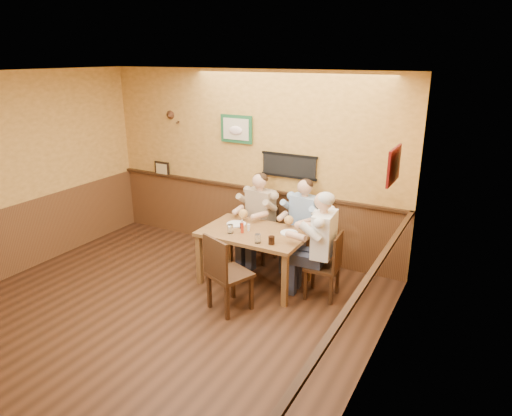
{
  "coord_description": "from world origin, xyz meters",
  "views": [
    {
      "loc": [
        3.36,
        -3.47,
        2.99
      ],
      "look_at": [
        0.69,
        1.45,
        1.1
      ],
      "focal_mm": 32.0,
      "sensor_mm": 36.0,
      "label": 1
    }
  ],
  "objects": [
    {
      "name": "diner_blue_polo",
      "position": [
        1.03,
        2.28,
        0.6
      ],
      "size": [
        0.64,
        0.64,
        1.2
      ],
      "primitive_type": null,
      "rotation": [
        0.0,
        0.0,
        -0.17
      ],
      "color": "#8BAAD1",
      "rests_on": "ground"
    },
    {
      "name": "room",
      "position": [
        0.13,
        0.17,
        1.69
      ],
      "size": [
        5.02,
        5.03,
        2.81
      ],
      "color": "black",
      "rests_on": "ground"
    },
    {
      "name": "diner_white_elder",
      "position": [
        1.59,
        1.56,
        0.63
      ],
      "size": [
        0.63,
        0.63,
        1.27
      ],
      "primitive_type": null,
      "rotation": [
        0.0,
        0.0,
        -1.49
      ],
      "color": "white",
      "rests_on": "ground"
    },
    {
      "name": "cola_tumbler",
      "position": [
        1.03,
        1.22,
        0.8
      ],
      "size": [
        0.09,
        0.09,
        0.1
      ],
      "primitive_type": "cylinder",
      "rotation": [
        0.0,
        0.0,
        -0.16
      ],
      "color": "black",
      "rests_on": "dining_table"
    },
    {
      "name": "dining_table",
      "position": [
        0.64,
        1.5,
        0.66
      ],
      "size": [
        1.4,
        0.9,
        0.75
      ],
      "color": "brown",
      "rests_on": "ground"
    },
    {
      "name": "hot_sauce_bottle",
      "position": [
        0.52,
        1.37,
        0.83
      ],
      "size": [
        0.05,
        0.05,
        0.16
      ],
      "primitive_type": "cylinder",
      "rotation": [
        0.0,
        0.0,
        0.17
      ],
      "color": "#B12C12",
      "rests_on": "dining_table"
    },
    {
      "name": "chair_right_end",
      "position": [
        1.59,
        1.56,
        0.44
      ],
      "size": [
        0.44,
        0.44,
        0.89
      ],
      "primitive_type": null,
      "rotation": [
        0.0,
        0.0,
        -1.49
      ],
      "color": "#3D2413",
      "rests_on": "ground"
    },
    {
      "name": "chair_back_left",
      "position": [
        0.36,
        2.19,
        0.43
      ],
      "size": [
        0.45,
        0.45,
        0.86
      ],
      "primitive_type": null,
      "rotation": [
        0.0,
        0.0,
        -0.15
      ],
      "color": "#3D2413",
      "rests_on": "ground"
    },
    {
      "name": "water_glass_left",
      "position": [
        0.39,
        1.29,
        0.81
      ],
      "size": [
        0.1,
        0.1,
        0.12
      ],
      "primitive_type": "cylinder",
      "rotation": [
        0.0,
        0.0,
        0.36
      ],
      "color": "white",
      "rests_on": "dining_table"
    },
    {
      "name": "pepper_shaker",
      "position": [
        0.43,
        1.5,
        0.79
      ],
      "size": [
        0.03,
        0.03,
        0.08
      ],
      "primitive_type": "cylinder",
      "rotation": [
        0.0,
        0.0,
        0.08
      ],
      "color": "black",
      "rests_on": "dining_table"
    },
    {
      "name": "chair_near_side",
      "position": [
        0.71,
        0.74,
        0.49
      ],
      "size": [
        0.59,
        0.59,
        0.98
      ],
      "primitive_type": null,
      "rotation": [
        0.0,
        0.0,
        2.77
      ],
      "color": "#3D2413",
      "rests_on": "ground"
    },
    {
      "name": "diner_tan_shirt",
      "position": [
        0.36,
        2.19,
        0.61
      ],
      "size": [
        0.64,
        0.64,
        1.22
      ],
      "primitive_type": null,
      "rotation": [
        0.0,
        0.0,
        -0.15
      ],
      "color": "tan",
      "rests_on": "ground"
    },
    {
      "name": "chair_back_right",
      "position": [
        1.03,
        2.28,
        0.42
      ],
      "size": [
        0.45,
        0.45,
        0.84
      ],
      "primitive_type": null,
      "rotation": [
        0.0,
        0.0,
        -0.17
      ],
      "color": "#3D2413",
      "rests_on": "ground"
    },
    {
      "name": "water_glass_mid",
      "position": [
        0.86,
        1.17,
        0.81
      ],
      "size": [
        0.1,
        0.1,
        0.12
      ],
      "primitive_type": "cylinder",
      "rotation": [
        0.0,
        0.0,
        0.38
      ],
      "color": "white",
      "rests_on": "dining_table"
    },
    {
      "name": "salt_shaker",
      "position": [
        0.56,
        1.48,
        0.8
      ],
      "size": [
        0.04,
        0.04,
        0.09
      ],
      "primitive_type": "cylinder",
      "rotation": [
        0.0,
        0.0,
        -0.18
      ],
      "color": "silver",
      "rests_on": "dining_table"
    },
    {
      "name": "plate_far_left",
      "position": [
        0.3,
        1.6,
        0.76
      ],
      "size": [
        0.29,
        0.29,
        0.02
      ],
      "primitive_type": "cylinder",
      "rotation": [
        0.0,
        0.0,
        0.06
      ],
      "color": "silver",
      "rests_on": "dining_table"
    },
    {
      "name": "plate_far_right",
      "position": [
        1.08,
        1.65,
        0.76
      ],
      "size": [
        0.29,
        0.29,
        0.02
      ],
      "primitive_type": "cylinder",
      "rotation": [
        0.0,
        0.0,
        -0.26
      ],
      "color": "white",
      "rests_on": "dining_table"
    }
  ]
}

